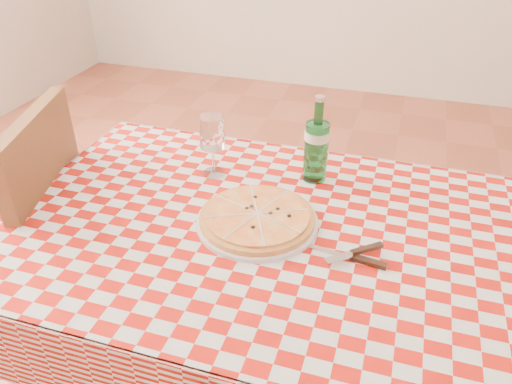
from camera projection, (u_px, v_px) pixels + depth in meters
The scene contains 7 objects.
dining_table at pixel (256, 255), 1.32m from camera, with size 1.20×0.80×0.75m.
tablecloth at pixel (256, 227), 1.27m from camera, with size 1.30×0.90×0.01m, color #A6120A.
chair_far at pixel (26, 238), 1.55m from camera, with size 0.54×0.54×0.96m.
pizza_plate at pixel (257, 217), 1.26m from camera, with size 0.31×0.31×0.04m, color gold, non-canonical shape.
water_bottle at pixel (317, 139), 1.39m from camera, with size 0.07×0.07×0.25m, color #1A6929, non-canonical shape.
wine_glass at pixel (213, 146), 1.43m from camera, with size 0.07×0.07×0.18m, color white, non-canonical shape.
cutlery at pixel (351, 255), 1.15m from camera, with size 0.21×0.18×0.02m, color silver, non-canonical shape.
Camera 1 is at (0.30, -0.97, 1.51)m, focal length 35.00 mm.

